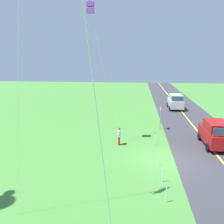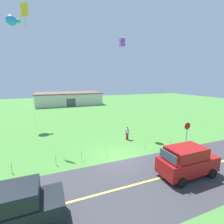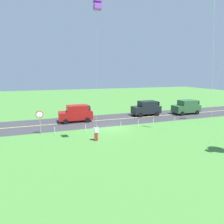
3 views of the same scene
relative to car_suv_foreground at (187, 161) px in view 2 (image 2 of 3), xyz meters
name	(u,v)px [view 2 (image 2 of 3)]	position (x,y,z in m)	size (l,w,h in m)	color
ground_plane	(119,158)	(-3.47, 4.43, -1.20)	(120.00, 120.00, 0.10)	#478438
asphalt_road	(143,183)	(-3.47, 0.43, -1.15)	(120.00, 7.00, 0.00)	#38383D
road_centre_stripe	(143,183)	(-3.47, 0.43, -1.15)	(120.00, 0.16, 0.00)	#E5E04C
car_suv_foreground	(187,161)	(0.00, 0.00, 0.00)	(4.40, 2.12, 2.24)	maroon
car_parked_west_near	(12,211)	(-11.04, -0.55, 0.00)	(4.40, 2.12, 2.24)	black
stop_sign	(187,129)	(4.48, 4.33, 0.65)	(0.76, 0.08, 2.56)	gray
person_adult_near	(127,133)	(-0.63, 8.32, -0.29)	(0.58, 0.22, 1.60)	red
kite_red_low	(122,43)	(-0.29, 10.73, 10.27)	(0.62, 2.71, 11.90)	silver
kite_blue_mid	(12,20)	(-13.07, 20.47, 14.19)	(3.04, 1.69, 16.05)	silver
kite_green_far	(25,13)	(-10.65, 11.20, 12.26)	(0.73, 1.62, 14.36)	silver
warehouse_distant	(69,98)	(-3.23, 41.38, 0.60)	(18.36, 10.20, 3.50)	beige
fence_post_0	(12,168)	(-12.07, 5.13, -0.70)	(0.05, 0.05, 0.90)	silver
fence_post_1	(56,160)	(-8.88, 5.13, -0.70)	(0.05, 0.05, 0.90)	silver
fence_post_2	(81,156)	(-6.75, 5.13, -0.70)	(0.05, 0.05, 0.90)	silver
fence_post_3	(106,152)	(-4.47, 5.13, -0.70)	(0.05, 0.05, 0.90)	silver
fence_post_4	(145,145)	(-0.24, 5.13, -0.70)	(0.05, 0.05, 0.90)	silver
fence_post_5	(170,141)	(3.06, 5.13, -0.70)	(0.05, 0.05, 0.90)	silver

